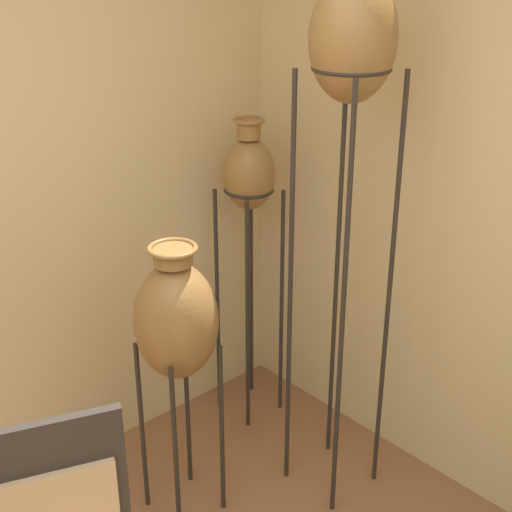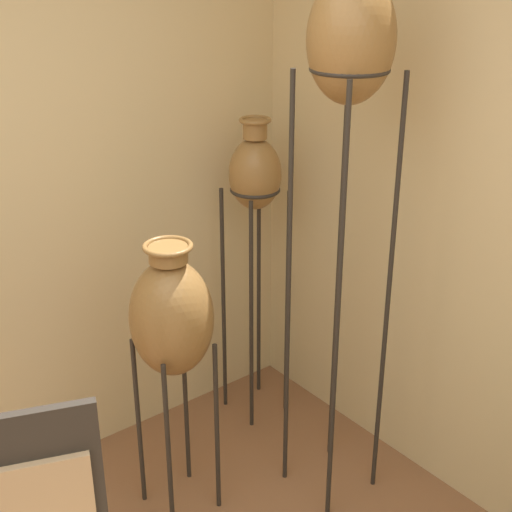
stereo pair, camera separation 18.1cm
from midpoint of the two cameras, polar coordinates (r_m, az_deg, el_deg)
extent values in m
cylinder|color=#28231E|center=(2.74, 8.40, -5.51)|extent=(0.02, 0.02, 1.84)
cylinder|color=#28231E|center=(2.93, 12.24, -3.76)|extent=(0.02, 0.02, 1.84)
cylinder|color=#28231E|center=(2.91, 4.38, -3.42)|extent=(0.02, 0.02, 1.84)
cylinder|color=#28231E|center=(3.09, 8.26, -1.91)|extent=(0.02, 0.02, 1.84)
torus|color=#28231E|center=(2.63, 9.53, 14.50)|extent=(0.29, 0.29, 0.02)
ellipsoid|color=olive|center=(2.61, 9.68, 16.72)|extent=(0.31, 0.31, 0.46)
cylinder|color=#28231E|center=(3.40, 1.15, -5.21)|extent=(0.02, 0.02, 1.20)
cylinder|color=#28231E|center=(3.53, 3.98, -4.10)|extent=(0.02, 0.02, 1.20)
cylinder|color=#28231E|center=(3.55, -1.16, -3.84)|extent=(0.02, 0.02, 1.20)
cylinder|color=#28231E|center=(3.68, 1.63, -2.83)|extent=(0.02, 0.02, 1.20)
torus|color=#28231E|center=(3.30, 1.51, 5.31)|extent=(0.23, 0.23, 0.02)
ellipsoid|color=olive|center=(3.28, 1.52, 6.55)|extent=(0.24, 0.24, 0.33)
cylinder|color=olive|center=(3.22, 1.56, 10.09)|extent=(0.11, 0.11, 0.08)
torus|color=olive|center=(3.21, 1.57, 10.81)|extent=(0.15, 0.15, 0.02)
cylinder|color=#28231E|center=(2.92, -5.20, -15.40)|extent=(0.02, 0.02, 0.81)
cylinder|color=#28231E|center=(3.03, -1.39, -13.71)|extent=(0.02, 0.02, 0.81)
cylinder|color=#28231E|center=(3.08, -7.68, -13.17)|extent=(0.02, 0.02, 0.81)
cylinder|color=#28231E|center=(3.18, -4.00, -11.67)|extent=(0.02, 0.02, 0.81)
torus|color=#28231E|center=(2.83, -4.83, -6.92)|extent=(0.24, 0.24, 0.02)
ellipsoid|color=olive|center=(2.77, -4.91, -5.00)|extent=(0.33, 0.33, 0.48)
cylinder|color=olive|center=(2.65, -5.11, 0.14)|extent=(0.15, 0.15, 0.06)
torus|color=olive|center=(2.64, -5.13, 0.75)|extent=(0.19, 0.19, 0.02)
cube|color=#28231E|center=(2.21, -15.73, -18.57)|extent=(0.44, 0.19, 0.61)
camera|label=1|loc=(0.09, -88.25, 0.77)|focal=50.00mm
camera|label=2|loc=(0.09, 91.75, -0.77)|focal=50.00mm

